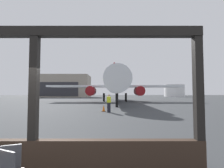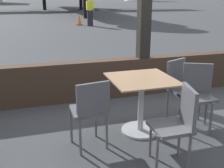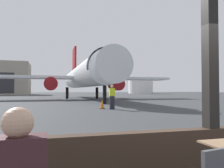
{
  "view_description": "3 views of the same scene",
  "coord_description": "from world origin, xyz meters",
  "px_view_note": "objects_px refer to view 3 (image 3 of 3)",
  "views": [
    {
      "loc": [
        1.97,
        -4.32,
        1.87
      ],
      "look_at": [
        1.94,
        16.12,
        2.94
      ],
      "focal_mm": 27.42,
      "sensor_mm": 36.0,
      "label": 1
    },
    {
      "loc": [
        -1.98,
        -4.57,
        1.8
      ],
      "look_at": [
        -0.94,
        -1.13,
        0.63
      ],
      "focal_mm": 43.52,
      "sensor_mm": 36.0,
      "label": 2
    },
    {
      "loc": [
        -2.72,
        -3.33,
        1.36
      ],
      "look_at": [
        3.89,
        20.04,
        2.02
      ],
      "focal_mm": 36.43,
      "sensor_mm": 36.0,
      "label": 3
    }
  ],
  "objects_px": {
    "airplane": "(85,76)",
    "ground_crew_worker": "(112,97)",
    "fuel_storage_tank": "(141,86)",
    "traffic_cone": "(102,104)"
  },
  "relations": [
    {
      "from": "airplane",
      "to": "ground_crew_worker",
      "type": "bearing_deg",
      "value": -92.91
    },
    {
      "from": "ground_crew_worker",
      "to": "fuel_storage_tank",
      "type": "height_order",
      "value": "fuel_storage_tank"
    },
    {
      "from": "airplane",
      "to": "fuel_storage_tank",
      "type": "height_order",
      "value": "airplane"
    },
    {
      "from": "airplane",
      "to": "fuel_storage_tank",
      "type": "relative_size",
      "value": 3.29
    },
    {
      "from": "traffic_cone",
      "to": "fuel_storage_tank",
      "type": "distance_m",
      "value": 75.82
    },
    {
      "from": "fuel_storage_tank",
      "to": "traffic_cone",
      "type": "bearing_deg",
      "value": -115.12
    },
    {
      "from": "traffic_cone",
      "to": "ground_crew_worker",
      "type": "bearing_deg",
      "value": -54.76
    },
    {
      "from": "ground_crew_worker",
      "to": "traffic_cone",
      "type": "bearing_deg",
      "value": 125.24
    },
    {
      "from": "airplane",
      "to": "traffic_cone",
      "type": "relative_size",
      "value": 48.43
    },
    {
      "from": "airplane",
      "to": "traffic_cone",
      "type": "xyz_separation_m",
      "value": [
        -1.47,
        -17.67,
        -3.23
      ]
    }
  ]
}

